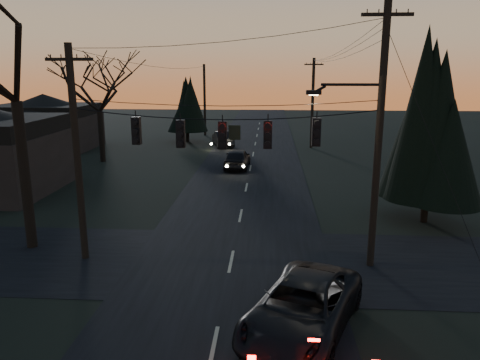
# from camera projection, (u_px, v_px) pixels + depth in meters

# --- Properties ---
(main_road) EXTENTS (8.00, 120.00, 0.02)m
(main_road) POSITION_uv_depth(u_px,v_px,m) (245.00, 195.00, 28.50)
(main_road) COLOR black
(main_road) RESTS_ON ground
(cross_road) EXTENTS (60.00, 7.00, 0.02)m
(cross_road) POSITION_uv_depth(u_px,v_px,m) (231.00, 261.00, 18.79)
(cross_road) COLOR black
(cross_road) RESTS_ON ground
(utility_pole_right) EXTENTS (5.00, 0.30, 10.00)m
(utility_pole_right) POSITION_uv_depth(u_px,v_px,m) (370.00, 265.00, 18.45)
(utility_pole_right) COLOR black
(utility_pole_right) RESTS_ON ground
(utility_pole_left) EXTENTS (1.80, 0.30, 8.50)m
(utility_pole_left) POSITION_uv_depth(u_px,v_px,m) (86.00, 258.00, 19.17)
(utility_pole_left) COLOR black
(utility_pole_left) RESTS_ON ground
(utility_pole_far_r) EXTENTS (1.80, 0.30, 8.50)m
(utility_pole_far_r) POSITION_uv_depth(u_px,v_px,m) (311.00, 148.00, 45.62)
(utility_pole_far_r) COLOR black
(utility_pole_far_r) RESTS_ON ground
(utility_pole_far_l) EXTENTS (0.30, 0.30, 8.00)m
(utility_pole_far_l) POSITION_uv_depth(u_px,v_px,m) (205.00, 135.00, 54.10)
(utility_pole_far_l) COLOR black
(utility_pole_far_l) RESTS_ON ground
(span_signal_assembly) EXTENTS (11.50, 0.44, 1.64)m
(span_signal_assembly) POSITION_uv_depth(u_px,v_px,m) (224.00, 133.00, 17.59)
(span_signal_assembly) COLOR black
(span_signal_assembly) RESTS_ON ground
(bare_tree_left) EXTENTS (11.16, 11.16, 12.56)m
(bare_tree_left) POSITION_uv_depth(u_px,v_px,m) (9.00, 37.00, 18.32)
(bare_tree_left) COLOR black
(bare_tree_left) RESTS_ON ground
(evergreen_right) EXTENTS (3.89, 3.89, 8.51)m
(evergreen_right) POSITION_uv_depth(u_px,v_px,m) (433.00, 126.00, 22.56)
(evergreen_right) COLOR black
(evergreen_right) RESTS_ON ground
(bare_tree_dist) EXTENTS (6.96, 6.96, 8.28)m
(bare_tree_dist) POSITION_uv_depth(u_px,v_px,m) (98.00, 91.00, 37.54)
(bare_tree_dist) COLOR black
(bare_tree_dist) RESTS_ON ground
(evergreen_dist) EXTENTS (3.51, 3.51, 6.04)m
(evergreen_dist) POSITION_uv_depth(u_px,v_px,m) (187.00, 107.00, 48.59)
(evergreen_dist) COLOR black
(evergreen_dist) RESTS_ON ground
(house_left_far) EXTENTS (9.00, 7.00, 5.20)m
(house_left_far) POSITION_uv_depth(u_px,v_px,m) (45.00, 121.00, 44.66)
(house_left_far) COLOR black
(house_left_far) RESTS_ON ground
(suv_near) EXTENTS (4.42, 6.12, 1.55)m
(suv_near) POSITION_uv_depth(u_px,v_px,m) (303.00, 308.00, 13.62)
(suv_near) COLOR black
(suv_near) RESTS_ON ground
(sedan_oncoming_a) EXTENTS (2.00, 4.57, 1.53)m
(sedan_oncoming_a) POSITION_uv_depth(u_px,v_px,m) (237.00, 159.00, 36.11)
(sedan_oncoming_a) COLOR black
(sedan_oncoming_a) RESTS_ON ground
(sedan_oncoming_b) EXTENTS (2.75, 4.89, 1.53)m
(sedan_oncoming_b) POSITION_uv_depth(u_px,v_px,m) (223.00, 139.00, 46.30)
(sedan_oncoming_b) COLOR black
(sedan_oncoming_b) RESTS_ON ground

